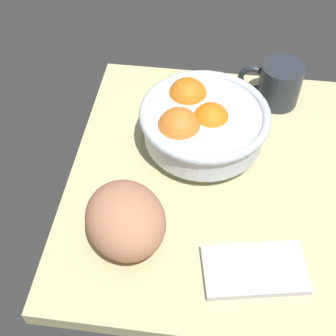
# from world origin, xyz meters

# --- Properties ---
(ground_plane) EXTENTS (0.67, 0.58, 0.03)m
(ground_plane) POSITION_xyz_m (0.00, 0.00, -0.01)
(ground_plane) COLOR #C7BF8A
(fruit_bowl) EXTENTS (0.23, 0.23, 0.11)m
(fruit_bowl) POSITION_xyz_m (0.11, -0.08, 0.06)
(fruit_bowl) COLOR silver
(fruit_bowl) RESTS_ON ground
(bread_loaf) EXTENTS (0.18, 0.18, 0.10)m
(bread_loaf) POSITION_xyz_m (0.21, 0.14, 0.05)
(bread_loaf) COLOR tan
(bread_loaf) RESTS_ON ground
(napkin_spare) EXTENTS (0.17, 0.11, 0.01)m
(napkin_spare) POSITION_xyz_m (0.01, 0.18, 0.01)
(napkin_spare) COLOR silver
(napkin_spare) RESTS_ON ground
(mug) EXTENTS (0.13, 0.08, 0.09)m
(mug) POSITION_xyz_m (-0.03, -0.22, 0.04)
(mug) COLOR #282E37
(mug) RESTS_ON ground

